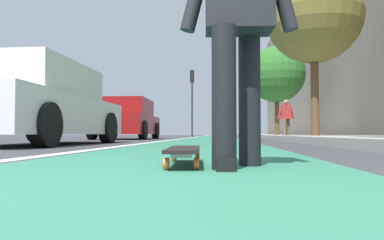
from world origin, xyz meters
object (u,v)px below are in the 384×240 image
(skateboard, at_px, (184,151))
(parked_car_mid, at_px, (126,120))
(skater_person, at_px, (238,13))
(street_tree_far, at_px, (277,74))
(pedestrian_distant, at_px, (286,116))
(traffic_light, at_px, (192,91))
(street_tree_mid, at_px, (314,16))
(parked_car_near, at_px, (40,106))

(skateboard, height_order, parked_car_mid, parked_car_mid)
(skater_person, bearing_deg, parked_car_mid, 18.44)
(parked_car_mid, xyz_separation_m, street_tree_far, (5.75, -6.41, 2.58))
(skateboard, xyz_separation_m, parked_car_mid, (10.85, 3.32, 0.62))
(pedestrian_distant, bearing_deg, traffic_light, 27.06)
(skater_person, distance_m, traffic_light, 22.33)
(pedestrian_distant, bearing_deg, street_tree_far, -2.95)
(street_tree_mid, relative_size, pedestrian_distant, 3.29)
(skateboard, bearing_deg, parked_car_near, 37.48)
(traffic_light, bearing_deg, skater_person, -174.49)
(parked_car_mid, height_order, street_tree_mid, street_tree_mid)
(parked_car_near, bearing_deg, parked_car_mid, 1.62)
(skateboard, height_order, pedestrian_distant, pedestrian_distant)
(parked_car_near, relative_size, street_tree_mid, 0.83)
(skater_person, height_order, street_tree_mid, street_tree_mid)
(skater_person, height_order, pedestrian_distant, skater_person)
(parked_car_near, relative_size, traffic_light, 0.98)
(parked_car_mid, height_order, traffic_light, traffic_light)
(parked_car_mid, bearing_deg, pedestrian_distant, -72.57)
(traffic_light, relative_size, street_tree_mid, 0.85)
(parked_car_mid, bearing_deg, skateboard, -162.98)
(skater_person, xyz_separation_m, street_tree_far, (16.75, -2.74, 2.35))
(skater_person, bearing_deg, skateboard, 66.62)
(skateboard, relative_size, pedestrian_distant, 0.53)
(parked_car_near, bearing_deg, street_tree_mid, -51.96)
(parked_car_near, xyz_separation_m, street_tree_mid, (4.87, -6.22, 3.12))
(parked_car_near, distance_m, street_tree_far, 14.21)
(parked_car_near, distance_m, parked_car_mid, 6.77)
(skater_person, bearing_deg, traffic_light, 5.51)
(skateboard, distance_m, traffic_light, 22.25)
(street_tree_mid, distance_m, street_tree_far, 7.67)
(street_tree_mid, distance_m, pedestrian_distant, 4.84)
(traffic_light, distance_m, street_tree_far, 7.25)
(parked_car_mid, bearing_deg, street_tree_far, -48.11)
(traffic_light, bearing_deg, skateboard, -175.35)
(parked_car_mid, xyz_separation_m, pedestrian_distant, (1.95, -6.22, 0.21))
(traffic_light, bearing_deg, parked_car_near, 175.70)
(parked_car_near, distance_m, street_tree_mid, 8.49)
(parked_car_near, bearing_deg, traffic_light, -4.30)
(street_tree_far, xyz_separation_m, pedestrian_distant, (-3.80, 0.20, -2.37))
(parked_car_near, relative_size, pedestrian_distant, 2.74)
(skater_person, distance_m, pedestrian_distant, 13.20)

